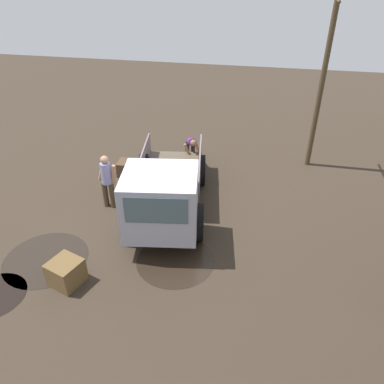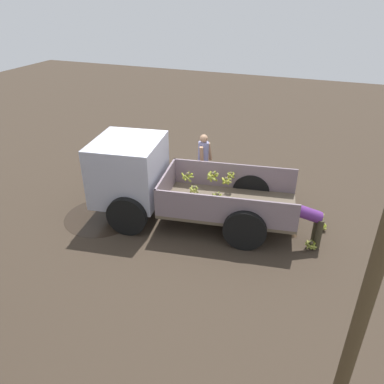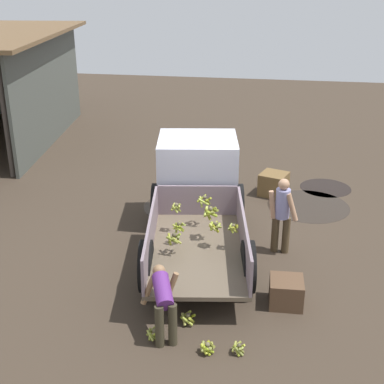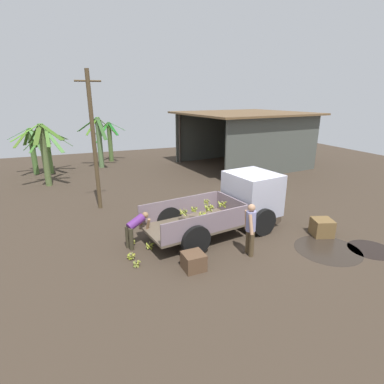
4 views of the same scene
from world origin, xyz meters
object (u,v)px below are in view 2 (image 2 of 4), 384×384
person_foreground_visitor (203,159)px  person_worker_loading (308,220)px  banana_bunch_on_ground_0 (322,226)px  banana_bunch_on_ground_1 (321,216)px  banana_bunch_on_ground_2 (291,229)px  cargo_truck (150,178)px  wooden_crate_1 (108,166)px  utility_pole (380,256)px  banana_bunch_on_ground_3 (311,245)px  wooden_crate_0 (268,189)px

person_foreground_visitor → person_worker_loading: (-3.08, 1.80, -0.23)m
banana_bunch_on_ground_0 → banana_bunch_on_ground_1: size_ratio=1.14×
person_worker_loading → banana_bunch_on_ground_2: (0.34, -0.33, -0.55)m
person_foreground_visitor → banana_bunch_on_ground_2: bearing=-22.5°
cargo_truck → wooden_crate_1: bearing=-44.2°
banana_bunch_on_ground_2 → banana_bunch_on_ground_0: bearing=-148.1°
person_worker_loading → wooden_crate_1: 6.35m
cargo_truck → banana_bunch_on_ground_2: (-3.48, -0.38, -0.93)m
banana_bunch_on_ground_1 → banana_bunch_on_ground_2: bearing=55.8°
person_worker_loading → banana_bunch_on_ground_2: person_worker_loading is taller
utility_pole → banana_bunch_on_ground_2: bearing=-75.9°
banana_bunch_on_ground_1 → banana_bunch_on_ground_3: banana_bunch_on_ground_3 is taller
banana_bunch_on_ground_0 → banana_bunch_on_ground_3: (0.18, 0.87, 0.02)m
banana_bunch_on_ground_3 → utility_pole: bearing=98.7°
person_foreground_visitor → banana_bunch_on_ground_1: 3.48m
utility_pole → wooden_crate_0: utility_pole is taller
cargo_truck → wooden_crate_1: size_ratio=7.83×
banana_bunch_on_ground_2 → wooden_crate_0: bearing=-62.0°
banana_bunch_on_ground_2 → person_worker_loading: bearing=135.8°
utility_pole → banana_bunch_on_ground_0: utility_pole is taller
person_worker_loading → cargo_truck: bearing=-20.6°
cargo_truck → banana_bunch_on_ground_0: size_ratio=19.80×
cargo_truck → person_worker_loading: 3.84m
utility_pole → banana_bunch_on_ground_3: 4.81m
person_worker_loading → banana_bunch_on_ground_3: size_ratio=3.80×
banana_bunch_on_ground_2 → wooden_crate_1: 5.93m
banana_bunch_on_ground_0 → banana_bunch_on_ground_2: bearing=31.9°
wooden_crate_1 → cargo_truck: bearing=144.5°
banana_bunch_on_ground_0 → person_worker_loading: bearing=66.5°
banana_bunch_on_ground_3 → cargo_truck: bearing=-1.0°
banana_bunch_on_ground_0 → utility_pole: bearing=95.0°
banana_bunch_on_ground_2 → banana_bunch_on_ground_1: bearing=-124.2°
cargo_truck → wooden_crate_1: (2.31, -1.65, -0.76)m
cargo_truck → utility_pole: (-4.57, 3.97, 1.82)m
cargo_truck → banana_bunch_on_ground_2: size_ratio=17.95×
utility_pole → banana_bunch_on_ground_3: bearing=-81.3°
banana_bunch_on_ground_1 → wooden_crate_0: size_ratio=0.39×
banana_bunch_on_ground_1 → banana_bunch_on_ground_3: size_ratio=0.80×
banana_bunch_on_ground_0 → cargo_truck: bearing=10.9°
banana_bunch_on_ground_1 → banana_bunch_on_ground_2: size_ratio=0.79×
cargo_truck → wooden_crate_0: size_ratio=8.77×
cargo_truck → banana_bunch_on_ground_1: size_ratio=22.60×
person_worker_loading → wooden_crate_0: bearing=-79.6°
banana_bunch_on_ground_3 → banana_bunch_on_ground_0: bearing=-101.5°
person_worker_loading → banana_bunch_on_ground_2: 0.73m
banana_bunch_on_ground_3 → wooden_crate_1: size_ratio=0.44×
person_foreground_visitor → banana_bunch_on_ground_3: 3.84m
cargo_truck → banana_bunch_on_ground_2: bearing=177.6°
person_worker_loading → wooden_crate_1: size_ratio=1.65×
banana_bunch_on_ground_3 → wooden_crate_0: size_ratio=0.49×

